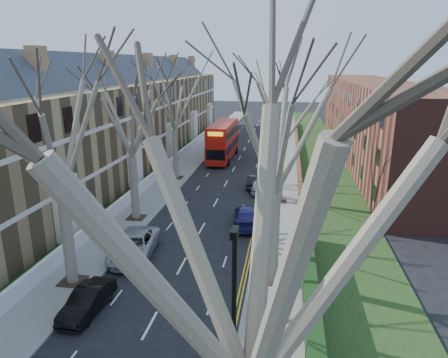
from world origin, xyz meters
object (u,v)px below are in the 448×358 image
at_px(double_decker_bus, 223,142).
at_px(car_right_near, 247,216).
at_px(car_left_mid, 87,301).
at_px(lamp_post, 234,349).

bearing_deg(double_decker_bus, car_right_near, 104.71).
relative_size(double_decker_bus, car_left_mid, 2.88).
xyz_separation_m(lamp_post, double_decker_bus, (-7.12, 41.61, -2.26)).
distance_m(lamp_post, double_decker_bus, 42.28).
height_order(car_left_mid, car_right_near, car_right_near).
bearing_deg(lamp_post, car_left_mid, 140.25).
xyz_separation_m(double_decker_bus, car_right_near, (5.47, -21.87, -1.58)).
height_order(double_decker_bus, car_left_mid, double_decker_bus).
bearing_deg(car_left_mid, car_right_near, 64.57).
bearing_deg(double_decker_bus, lamp_post, 100.36).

